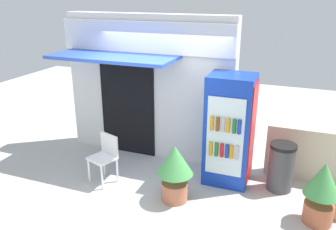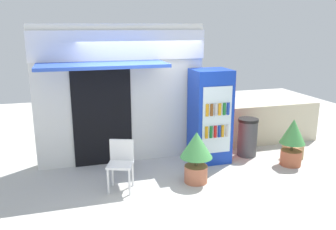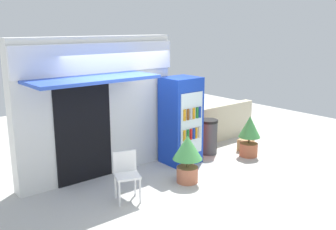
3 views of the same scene
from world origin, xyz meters
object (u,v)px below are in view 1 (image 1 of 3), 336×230
object	(u,v)px
drink_cooler	(230,130)
cardboard_box	(335,206)
plastic_chair	(105,154)
potted_plant_curbside	(322,189)
potted_plant_near_shop	(175,168)
trash_bin	(281,167)

from	to	relation	value
drink_cooler	cardboard_box	bearing A→B (deg)	-14.00
plastic_chair	potted_plant_curbside	bearing A→B (deg)	1.25
potted_plant_near_shop	trash_bin	size ratio (longest dim) A/B	1.14
drink_cooler	potted_plant_curbside	distance (m)	1.72
cardboard_box	drink_cooler	bearing A→B (deg)	166.00
plastic_chair	potted_plant_near_shop	bearing A→B (deg)	-5.48
drink_cooler	plastic_chair	world-z (taller)	drink_cooler
potted_plant_near_shop	cardboard_box	bearing A→B (deg)	11.60
potted_plant_near_shop	cardboard_box	size ratio (longest dim) A/B	2.93
potted_plant_near_shop	plastic_chair	bearing A→B (deg)	174.52
cardboard_box	trash_bin	bearing A→B (deg)	151.49
cardboard_box	plastic_chair	bearing A→B (deg)	-174.44
potted_plant_near_shop	potted_plant_curbside	size ratio (longest dim) A/B	0.98
drink_cooler	potted_plant_curbside	xyz separation A→B (m)	(1.50, -0.73, -0.41)
drink_cooler	potted_plant_curbside	bearing A→B (deg)	-25.85
potted_plant_curbside	cardboard_box	xyz separation A→B (m)	(0.25, 0.29, -0.41)
drink_cooler	potted_plant_near_shop	size ratio (longest dim) A/B	2.02
plastic_chair	drink_cooler	bearing A→B (deg)	21.82
trash_bin	potted_plant_curbside	bearing A→B (deg)	-51.52
trash_bin	cardboard_box	xyz separation A→B (m)	(0.85, -0.46, -0.27)
trash_bin	drink_cooler	bearing A→B (deg)	-178.46
trash_bin	plastic_chair	bearing A→B (deg)	-164.12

